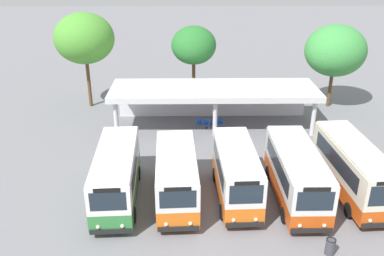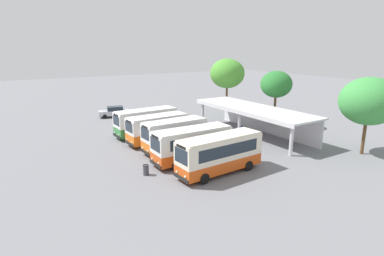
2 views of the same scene
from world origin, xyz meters
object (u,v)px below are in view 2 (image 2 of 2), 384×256
at_px(city_bus_fourth_amber, 192,144).
at_px(parked_car_flank, 114,112).
at_px(litter_bin_apron, 146,170).
at_px(waiting_chair_fourth_seat, 251,132).
at_px(waiting_chair_end_by_column, 241,129).
at_px(waiting_chair_second_from_end, 244,130).
at_px(waiting_chair_middle_seat, 247,131).
at_px(city_bus_second_in_row, 157,128).
at_px(city_bus_middle_cream, 175,134).
at_px(city_bus_nearest_orange, 146,121).
at_px(city_bus_fifth_blue, 220,153).

relative_size(city_bus_fourth_amber, parked_car_flank, 1.61).
xyz_separation_m(parked_car_flank, litter_bin_apron, (23.69, -5.03, -0.37)).
distance_m(parked_car_flank, waiting_chair_fourth_seat, 22.07).
height_order(waiting_chair_end_by_column, waiting_chair_fourth_seat, same).
relative_size(waiting_chair_second_from_end, waiting_chair_middle_seat, 1.00).
xyz_separation_m(city_bus_second_in_row, parked_car_flank, (-15.97, 0.22, -0.93)).
bearing_deg(city_bus_second_in_row, litter_bin_apron, -31.91).
bearing_deg(city_bus_second_in_row, city_bus_middle_cream, 4.04).
relative_size(city_bus_second_in_row, city_bus_middle_cream, 1.02).
bearing_deg(city_bus_fourth_amber, city_bus_second_in_row, -178.69).
bearing_deg(waiting_chair_middle_seat, city_bus_middle_cream, -86.00).
bearing_deg(waiting_chair_second_from_end, city_bus_nearest_orange, -118.88).
relative_size(city_bus_nearest_orange, city_bus_middle_cream, 1.13).
height_order(parked_car_flank, waiting_chair_middle_seat, parked_car_flank).
bearing_deg(waiting_chair_end_by_column, parked_car_flank, -149.12).
height_order(parked_car_flank, waiting_chair_second_from_end, parked_car_flank).
height_order(city_bus_nearest_orange, waiting_chair_middle_seat, city_bus_nearest_orange).
bearing_deg(litter_bin_apron, waiting_chair_second_from_end, 109.50).
distance_m(city_bus_middle_cream, litter_bin_apron, 6.70).
bearing_deg(waiting_chair_middle_seat, parked_car_flank, -150.81).
relative_size(waiting_chair_end_by_column, waiting_chair_second_from_end, 1.00).
bearing_deg(city_bus_fourth_amber, city_bus_fifth_blue, 8.53).
xyz_separation_m(city_bus_fifth_blue, waiting_chair_second_from_end, (-8.40, 9.97, -1.31)).
relative_size(parked_car_flank, waiting_chair_second_from_end, 5.55).
bearing_deg(city_bus_fourth_amber, waiting_chair_end_by_column, 117.12).
distance_m(city_bus_fifth_blue, waiting_chair_middle_seat, 12.78).
xyz_separation_m(city_bus_nearest_orange, city_bus_middle_cream, (7.09, 0.07, 0.04)).
bearing_deg(waiting_chair_second_from_end, waiting_chair_middle_seat, 4.74).
xyz_separation_m(waiting_chair_end_by_column, waiting_chair_fourth_seat, (1.73, 0.03, 0.00)).
height_order(city_bus_second_in_row, litter_bin_apron, city_bus_second_in_row).
height_order(city_bus_middle_cream, city_bus_fourth_amber, city_bus_middle_cream).
height_order(city_bus_middle_cream, litter_bin_apron, city_bus_middle_cream).
height_order(waiting_chair_second_from_end, litter_bin_apron, litter_bin_apron).
bearing_deg(litter_bin_apron, city_bus_fourth_amber, 97.18).
relative_size(city_bus_middle_cream, waiting_chair_middle_seat, 7.97).
relative_size(city_bus_middle_cream, waiting_chair_fourth_seat, 7.97).
bearing_deg(waiting_chair_end_by_column, waiting_chair_second_from_end, -9.91).
xyz_separation_m(city_bus_nearest_orange, waiting_chair_middle_seat, (6.36, 10.53, -1.26)).
xyz_separation_m(waiting_chair_second_from_end, litter_bin_apron, (5.48, -15.47, -0.07)).
xyz_separation_m(city_bus_nearest_orange, waiting_chair_fourth_seat, (6.94, 10.61, -1.26)).
height_order(city_bus_fourth_amber, parked_car_flank, city_bus_fourth_amber).
distance_m(city_bus_middle_cream, waiting_chair_end_by_column, 10.77).
height_order(city_bus_second_in_row, city_bus_middle_cream, city_bus_middle_cream).
distance_m(parked_car_flank, waiting_chair_end_by_column, 20.55).
relative_size(city_bus_fifth_blue, waiting_chair_second_from_end, 9.31).
bearing_deg(city_bus_second_in_row, city_bus_fifth_blue, 3.73).
distance_m(city_bus_fifth_blue, waiting_chair_fourth_seat, 12.50).
xyz_separation_m(city_bus_fifth_blue, waiting_chair_fourth_seat, (-7.25, 10.10, -1.31)).
relative_size(city_bus_second_in_row, litter_bin_apron, 7.76).
height_order(city_bus_second_in_row, parked_car_flank, city_bus_second_in_row).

